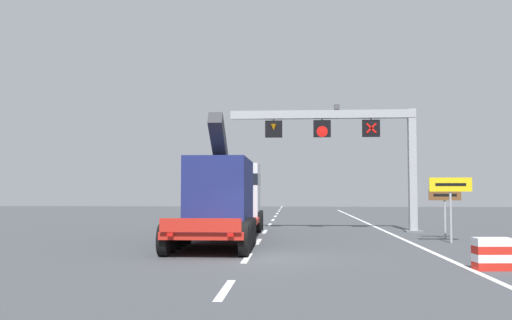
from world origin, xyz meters
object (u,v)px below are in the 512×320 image
(heavy_haul_truck_red, at_px, (227,195))
(crash_barrier_striped, at_px, (492,254))
(overhead_lane_gantry, at_px, (348,134))
(tourist_info_sign_brown, at_px, (445,202))
(exit_sign_yellow, at_px, (451,192))

(heavy_haul_truck_red, height_order, crash_barrier_striped, heavy_haul_truck_red)
(overhead_lane_gantry, bearing_deg, tourist_info_sign_brown, -47.39)
(exit_sign_yellow, relative_size, crash_barrier_striped, 2.66)
(overhead_lane_gantry, height_order, tourist_info_sign_brown, overhead_lane_gantry)
(overhead_lane_gantry, relative_size, exit_sign_yellow, 3.73)
(exit_sign_yellow, xyz_separation_m, tourist_info_sign_brown, (0.28, 1.94, -0.43))
(heavy_haul_truck_red, relative_size, exit_sign_yellow, 5.10)
(overhead_lane_gantry, xyz_separation_m, tourist_info_sign_brown, (3.93, -4.27, -3.55))
(exit_sign_yellow, height_order, crash_barrier_striped, exit_sign_yellow)
(overhead_lane_gantry, relative_size, tourist_info_sign_brown, 4.58)
(heavy_haul_truck_red, bearing_deg, overhead_lane_gantry, 34.52)
(heavy_haul_truck_red, height_order, exit_sign_yellow, heavy_haul_truck_red)
(overhead_lane_gantry, bearing_deg, heavy_haul_truck_red, -145.48)
(heavy_haul_truck_red, distance_m, tourist_info_sign_brown, 10.04)
(overhead_lane_gantry, distance_m, tourist_info_sign_brown, 6.80)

